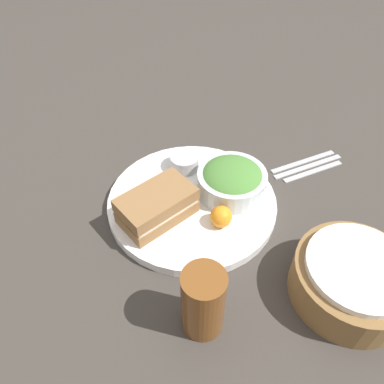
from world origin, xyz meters
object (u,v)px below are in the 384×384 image
drink_glass (203,302)px  salad_bowl (232,180)px  fork (303,161)px  sandwich (156,205)px  plate (192,202)px  dressing_cup (185,162)px  spoon (313,171)px  bread_basket (353,279)px  knife (308,166)px

drink_glass → salad_bowl: bearing=-137.6°
fork → sandwich: bearing=-175.2°
plate → dressing_cup: 0.10m
dressing_cup → spoon: (-0.24, 0.16, -0.03)m
dressing_cup → drink_glass: bearing=60.7°
salad_bowl → spoon: (-0.20, 0.05, -0.05)m
salad_bowl → bread_basket: 0.28m
salad_bowl → knife: salad_bowl is taller
plate → knife: 0.28m
bread_basket → knife: size_ratio=1.09×
drink_glass → knife: (-0.41, -0.16, -0.06)m
bread_basket → sandwich: bearing=-59.6°
dressing_cup → bread_basket: bread_basket is taller
drink_glass → bread_basket: 0.25m
salad_bowl → spoon: salad_bowl is taller
plate → dressing_cup: size_ratio=5.43×
fork → spoon: bearing=-90.0°
salad_bowl → knife: 0.21m
plate → knife: bearing=169.6°
fork → knife: same height
plate → bread_basket: size_ratio=1.74×
dressing_cup → salad_bowl: bearing=109.2°
drink_glass → fork: bearing=-156.6°
salad_bowl → plate: bearing=-16.7°
dressing_cup → knife: bearing=150.1°
salad_bowl → drink_glass: (0.21, 0.19, 0.02)m
dressing_cup → bread_basket: (-0.06, 0.39, 0.00)m
drink_glass → spoon: 0.43m
bread_basket → knife: bread_basket is taller
sandwich → salad_bowl: salad_bowl is taller
sandwich → salad_bowl: bearing=170.9°
sandwich → salad_bowl: 0.16m
plate → fork: (-0.28, 0.03, -0.01)m
drink_glass → knife: 0.44m
salad_bowl → dressing_cup: (0.04, -0.11, -0.01)m
bread_basket → spoon: size_ratio=1.28×
sandwich → drink_glass: size_ratio=1.15×
drink_glass → spoon: (-0.40, -0.14, -0.06)m
plate → knife: size_ratio=1.90×
salad_bowl → dressing_cup: bearing=-70.8°
knife → bread_basket: bearing=-115.1°
drink_glass → plate: bearing=-120.9°
dressing_cup → sandwich: bearing=35.5°
plate → drink_glass: 0.25m
fork → dressing_cup: bearing=164.0°
plate → dressing_cup: (-0.04, -0.09, 0.03)m
fork → knife: 0.02m
bread_basket → knife: (-0.18, -0.25, -0.04)m
salad_bowl → spoon: 0.21m
salad_bowl → knife: bearing=172.2°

